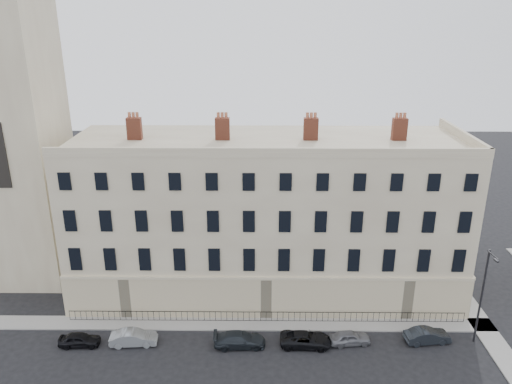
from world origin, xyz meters
TOP-DOWN VIEW (x-y plane):
  - ground at (0.00, 0.00)m, footprint 160.00×160.00m
  - terrace at (-5.97, 11.97)m, footprint 36.22×12.22m
  - church_tower at (-30.00, 14.00)m, footprint 8.00×8.13m
  - pavement_terrace at (-10.00, 5.00)m, footprint 48.00×2.00m
  - pavement_east_return at (13.00, 8.00)m, footprint 2.00×24.00m
  - railings at (-6.00, 5.40)m, footprint 35.00×0.04m
  - car_a at (-21.42, 1.95)m, footprint 3.41×1.49m
  - car_b at (-17.00, 2.15)m, footprint 3.96×1.65m
  - car_c at (-8.23, 2.02)m, footprint 4.36×1.94m
  - car_d at (-2.78, 2.13)m, footprint 4.33×2.14m
  - car_e at (0.90, 2.40)m, footprint 3.56×1.79m
  - car_f at (7.39, 2.65)m, footprint 3.94×1.82m
  - streetlamp at (11.37, 2.69)m, footprint 0.35×1.85m

SIDE VIEW (x-z plane):
  - ground at x=0.00m, z-range 0.00..0.00m
  - pavement_terrace at x=-10.00m, z-range 0.00..0.12m
  - pavement_east_return at x=13.00m, z-range 0.00..0.12m
  - railings at x=-6.00m, z-range 0.07..1.03m
  - car_a at x=-21.42m, z-range 0.00..1.14m
  - car_e at x=0.90m, z-range 0.00..1.16m
  - car_d at x=-2.78m, z-range 0.00..1.18m
  - car_c at x=-8.23m, z-range 0.00..1.24m
  - car_f at x=7.39m, z-range 0.00..1.25m
  - car_b at x=-17.00m, z-range 0.00..1.27m
  - streetlamp at x=11.37m, z-range 0.46..9.01m
  - terrace at x=-5.97m, z-range -1.00..16.00m
  - church_tower at x=-30.00m, z-range -3.34..40.66m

